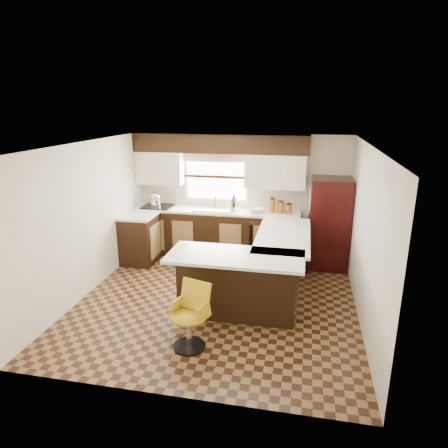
% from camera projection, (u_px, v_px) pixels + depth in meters
% --- Properties ---
extents(floor, '(4.40, 4.40, 0.00)m').
position_uv_depth(floor, '(218.00, 300.00, 6.26)').
color(floor, '#49301A').
rests_on(floor, ground).
extents(ceiling, '(4.40, 4.40, 0.00)m').
position_uv_depth(ceiling, '(217.00, 145.00, 5.57)').
color(ceiling, silver).
rests_on(ceiling, wall_back).
extents(wall_back, '(4.40, 0.00, 4.40)m').
position_uv_depth(wall_back, '(241.00, 195.00, 7.98)').
color(wall_back, beige).
rests_on(wall_back, floor).
extents(wall_front, '(4.40, 0.00, 4.40)m').
position_uv_depth(wall_front, '(168.00, 293.00, 3.85)').
color(wall_front, beige).
rests_on(wall_front, floor).
extents(wall_left, '(0.00, 4.40, 4.40)m').
position_uv_depth(wall_left, '(88.00, 219.00, 6.32)').
color(wall_left, beige).
rests_on(wall_left, floor).
extents(wall_right, '(0.00, 4.40, 4.40)m').
position_uv_depth(wall_right, '(365.00, 236.00, 5.51)').
color(wall_right, beige).
rests_on(wall_right, floor).
extents(base_cab_back, '(3.30, 0.60, 0.90)m').
position_uv_depth(base_cab_back, '(216.00, 233.00, 8.00)').
color(base_cab_back, black).
rests_on(base_cab_back, floor).
extents(base_cab_left, '(0.60, 0.70, 0.90)m').
position_uv_depth(base_cab_left, '(140.00, 239.00, 7.65)').
color(base_cab_left, black).
rests_on(base_cab_left, floor).
extents(counter_back, '(3.30, 0.60, 0.04)m').
position_uv_depth(counter_back, '(216.00, 211.00, 7.86)').
color(counter_back, silver).
rests_on(counter_back, base_cab_back).
extents(counter_left, '(0.60, 0.70, 0.04)m').
position_uv_depth(counter_left, '(138.00, 216.00, 7.51)').
color(counter_left, silver).
rests_on(counter_left, base_cab_left).
extents(soffit, '(3.40, 0.35, 0.36)m').
position_uv_depth(soffit, '(219.00, 143.00, 7.59)').
color(soffit, black).
rests_on(soffit, wall_back).
extents(upper_cab_left, '(0.94, 0.35, 0.64)m').
position_uv_depth(upper_cab_left, '(160.00, 168.00, 7.97)').
color(upper_cab_left, beige).
rests_on(upper_cab_left, wall_back).
extents(upper_cab_right, '(1.14, 0.35, 0.64)m').
position_uv_depth(upper_cab_right, '(275.00, 171.00, 7.53)').
color(upper_cab_right, beige).
rests_on(upper_cab_right, wall_back).
extents(window_pane, '(1.20, 0.02, 0.90)m').
position_uv_depth(window_pane, '(216.00, 177.00, 7.95)').
color(window_pane, white).
rests_on(window_pane, wall_back).
extents(valance, '(1.30, 0.06, 0.18)m').
position_uv_depth(valance, '(216.00, 157.00, 7.80)').
color(valance, '#D19B93').
rests_on(valance, wall_back).
extents(sink, '(0.75, 0.45, 0.03)m').
position_uv_depth(sink, '(213.00, 209.00, 7.84)').
color(sink, '#B2B2B7').
rests_on(sink, counter_back).
extents(dishwasher, '(0.58, 0.03, 0.78)m').
position_uv_depth(dishwasher, '(264.00, 242.00, 7.55)').
color(dishwasher, black).
rests_on(dishwasher, floor).
extents(cooktop, '(0.58, 0.50, 0.02)m').
position_uv_depth(cooktop, '(158.00, 206.00, 8.06)').
color(cooktop, black).
rests_on(cooktop, counter_back).
extents(peninsula_long, '(0.60, 1.95, 0.90)m').
position_uv_depth(peninsula_long, '(279.00, 262.00, 6.54)').
color(peninsula_long, black).
rests_on(peninsula_long, floor).
extents(peninsula_return, '(1.65, 0.60, 0.90)m').
position_uv_depth(peninsula_return, '(238.00, 285.00, 5.73)').
color(peninsula_return, black).
rests_on(peninsula_return, floor).
extents(counter_pen_long, '(0.84, 1.95, 0.04)m').
position_uv_depth(counter_pen_long, '(283.00, 235.00, 6.40)').
color(counter_pen_long, silver).
rests_on(counter_pen_long, peninsula_long).
extents(counter_pen_return, '(1.89, 0.84, 0.04)m').
position_uv_depth(counter_pen_return, '(236.00, 257.00, 5.51)').
color(counter_pen_return, silver).
rests_on(counter_pen_return, peninsula_return).
extents(refrigerator, '(0.72, 0.69, 1.68)m').
position_uv_depth(refrigerator, '(329.00, 223.00, 7.33)').
color(refrigerator, black).
rests_on(refrigerator, floor).
extents(bar_chair, '(0.56, 0.56, 0.84)m').
position_uv_depth(bar_chair, '(189.00, 317.00, 4.92)').
color(bar_chair, gold).
rests_on(bar_chair, floor).
extents(kettle, '(0.22, 0.22, 0.30)m').
position_uv_depth(kettle, '(155.00, 198.00, 8.03)').
color(kettle, silver).
rests_on(kettle, cooktop).
extents(percolator, '(0.14, 0.14, 0.27)m').
position_uv_depth(percolator, '(234.00, 204.00, 7.75)').
color(percolator, silver).
rests_on(percolator, counter_back).
extents(mixing_bowl, '(0.39, 0.39, 0.08)m').
position_uv_depth(mixing_bowl, '(255.00, 210.00, 7.70)').
color(mixing_bowl, white).
rests_on(mixing_bowl, counter_back).
extents(canister_large, '(0.12, 0.12, 0.26)m').
position_uv_depth(canister_large, '(272.00, 206.00, 7.63)').
color(canister_large, '#8C4713').
rests_on(canister_large, counter_back).
extents(canister_med, '(0.14, 0.14, 0.21)m').
position_uv_depth(canister_med, '(281.00, 208.00, 7.60)').
color(canister_med, '#8C4713').
rests_on(canister_med, counter_back).
extents(canister_small, '(0.12, 0.12, 0.16)m').
position_uv_depth(canister_small, '(288.00, 209.00, 7.58)').
color(canister_small, '#8C4713').
rests_on(canister_small, counter_back).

